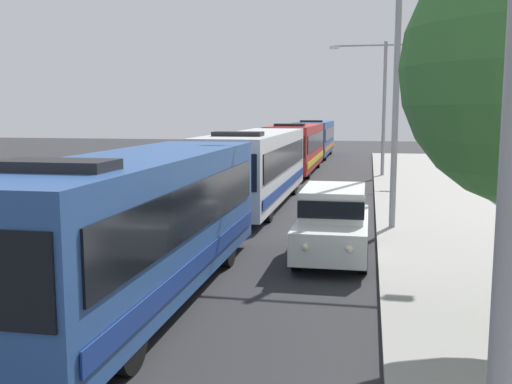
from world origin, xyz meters
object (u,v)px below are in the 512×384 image
object	(u,v)px
bus_second_in_line	(257,165)
bus_fourth_in_line	(315,137)
bus_lead	(140,221)
streetlamp_far	(385,93)
streetlamp_mid	(397,73)
bus_middle	(297,146)
white_suv	(333,219)

from	to	relation	value
bus_second_in_line	bus_fourth_in_line	distance (m)	26.67
bus_lead	bus_second_in_line	world-z (taller)	same
bus_second_in_line	streetlamp_far	xyz separation A→B (m)	(5.40, 11.55, 3.30)
bus_lead	streetlamp_mid	xyz separation A→B (m)	(5.40, 8.29, 3.44)
bus_middle	white_suv	size ratio (longest dim) A/B	2.44
white_suv	streetlamp_far	bearing A→B (deg)	85.13
white_suv	streetlamp_far	xyz separation A→B (m)	(1.70, 19.94, 3.96)
bus_lead	bus_fourth_in_line	distance (m)	39.55
bus_lead	bus_middle	size ratio (longest dim) A/B	0.93
bus_middle	bus_lead	bearing A→B (deg)	-90.00
streetlamp_far	white_suv	bearing A→B (deg)	-94.87
bus_lead	streetlamp_mid	world-z (taller)	streetlamp_mid
bus_second_in_line	bus_middle	xyz separation A→B (m)	(-0.00, 13.57, -0.00)
bus_lead	bus_fourth_in_line	bearing A→B (deg)	90.00
streetlamp_mid	bus_middle	bearing A→B (deg)	106.56
bus_second_in_line	streetlamp_mid	world-z (taller)	streetlamp_mid
bus_second_in_line	streetlamp_far	size ratio (longest dim) A/B	1.57
bus_lead	bus_second_in_line	size ratio (longest dim) A/B	0.88
bus_fourth_in_line	white_suv	distance (m)	35.26
bus_fourth_in_line	streetlamp_mid	world-z (taller)	streetlamp_mid
bus_fourth_in_line	streetlamp_far	size ratio (longest dim) A/B	1.51
bus_lead	white_suv	size ratio (longest dim) A/B	2.25
bus_middle	bus_fourth_in_line	size ratio (longest dim) A/B	0.99
bus_lead	white_suv	world-z (taller)	bus_lead
bus_fourth_in_line	streetlamp_mid	bearing A→B (deg)	-80.20
bus_second_in_line	white_suv	world-z (taller)	bus_second_in_line
white_suv	streetlamp_far	world-z (taller)	streetlamp_far
bus_lead	streetlamp_mid	bearing A→B (deg)	56.92
bus_middle	streetlamp_mid	distance (m)	19.25
bus_lead	streetlamp_mid	distance (m)	10.47
bus_middle	streetlamp_mid	size ratio (longest dim) A/B	1.45
bus_middle	streetlamp_far	world-z (taller)	streetlamp_far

